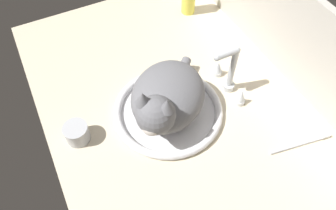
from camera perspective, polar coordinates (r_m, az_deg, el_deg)
name	(u,v)px	position (r cm, az deg, el deg)	size (l,w,h in cm)	color
countertop	(174,109)	(102.47, 1.06, -0.72)	(122.47, 78.43, 3.00)	beige
backsplash_wall	(288,35)	(110.05, 20.67, 11.64)	(122.47, 2.40, 33.17)	beige
sink_basin	(168,111)	(98.99, 0.00, -1.00)	(33.85, 33.85, 2.39)	white
faucet	(229,74)	(102.06, 10.89, 5.37)	(16.81, 9.60, 18.40)	silver
cat	(166,99)	(90.99, -0.41, 1.05)	(32.85, 32.86, 18.40)	slate
metal_jar	(77,133)	(96.14, -15.94, -4.82)	(7.22, 7.22, 5.70)	#B2B5BA
toothbrush	(301,144)	(101.05, 22.70, -6.36)	(4.16, 19.25, 1.70)	silver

